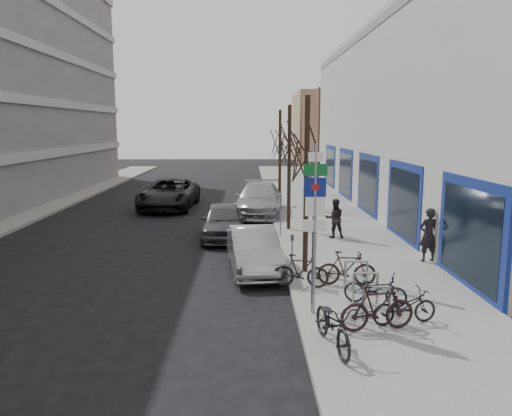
{
  "coord_description": "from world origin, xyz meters",
  "views": [
    {
      "loc": [
        0.87,
        -11.43,
        4.58
      ],
      "look_at": [
        1.09,
        4.36,
        2.0
      ],
      "focal_mm": 35.0,
      "sensor_mm": 36.0,
      "label": 1
    }
  ],
  "objects_px": {
    "pedestrian_near": "(428,235)",
    "bike_far_inner": "(347,268)",
    "bike_mid_inner": "(301,270)",
    "parked_car_front": "(254,250)",
    "bike_near_right": "(377,307)",
    "meter_back": "(274,199)",
    "bike_mid_curb": "(375,286)",
    "highway_sign_pole": "(315,219)",
    "bike_far_curb": "(405,304)",
    "pedestrian_far": "(335,218)",
    "bike_rack": "(365,284)",
    "parked_car_mid": "(223,221)",
    "meter_mid": "(281,218)",
    "tree_near": "(307,143)",
    "tree_far": "(280,135)",
    "bike_near_left": "(333,320)",
    "meter_front": "(292,251)",
    "tree_mid": "(289,138)",
    "parked_car_back": "(259,199)",
    "lane_car": "(169,194)"
  },
  "relations": [
    {
      "from": "meter_back",
      "to": "lane_car",
      "type": "height_order",
      "value": "lane_car"
    },
    {
      "from": "meter_front",
      "to": "highway_sign_pole",
      "type": "bearing_deg",
      "value": -85.25
    },
    {
      "from": "parked_car_back",
      "to": "pedestrian_near",
      "type": "bearing_deg",
      "value": -55.86
    },
    {
      "from": "bike_rack",
      "to": "pedestrian_near",
      "type": "relative_size",
      "value": 1.26
    },
    {
      "from": "bike_near_left",
      "to": "bike_far_inner",
      "type": "xyz_separation_m",
      "value": [
        1.06,
        4.03,
        -0.08
      ]
    },
    {
      "from": "bike_near_left",
      "to": "bike_far_inner",
      "type": "distance_m",
      "value": 4.17
    },
    {
      "from": "meter_mid",
      "to": "pedestrian_near",
      "type": "relative_size",
      "value": 0.71
    },
    {
      "from": "bike_near_left",
      "to": "pedestrian_near",
      "type": "bearing_deg",
      "value": 46.52
    },
    {
      "from": "meter_back",
      "to": "bike_near_left",
      "type": "relative_size",
      "value": 0.66
    },
    {
      "from": "bike_mid_curb",
      "to": "bike_mid_inner",
      "type": "height_order",
      "value": "bike_mid_inner"
    },
    {
      "from": "pedestrian_far",
      "to": "meter_front",
      "type": "bearing_deg",
      "value": 65.01
    },
    {
      "from": "meter_mid",
      "to": "parked_car_mid",
      "type": "xyz_separation_m",
      "value": [
        -2.35,
        0.33,
        -0.19
      ]
    },
    {
      "from": "bike_mid_inner",
      "to": "bike_near_right",
      "type": "bearing_deg",
      "value": -145.0
    },
    {
      "from": "parked_car_mid",
      "to": "tree_near",
      "type": "bearing_deg",
      "value": -63.5
    },
    {
      "from": "meter_front",
      "to": "pedestrian_near",
      "type": "xyz_separation_m",
      "value": [
        4.65,
        1.59,
        0.13
      ]
    },
    {
      "from": "bike_rack",
      "to": "tree_far",
      "type": "xyz_separation_m",
      "value": [
        -1.2,
        15.9,
        3.44
      ]
    },
    {
      "from": "meter_mid",
      "to": "parked_car_back",
      "type": "relative_size",
      "value": 0.22
    },
    {
      "from": "highway_sign_pole",
      "to": "bike_far_curb",
      "type": "xyz_separation_m",
      "value": [
        1.99,
        -0.69,
        -1.83
      ]
    },
    {
      "from": "bike_rack",
      "to": "parked_car_mid",
      "type": "distance_m",
      "value": 9.15
    },
    {
      "from": "meter_back",
      "to": "parked_car_front",
      "type": "bearing_deg",
      "value": -96.49
    },
    {
      "from": "tree_near",
      "to": "bike_far_curb",
      "type": "distance_m",
      "value": 5.74
    },
    {
      "from": "meter_mid",
      "to": "parked_car_back",
      "type": "height_order",
      "value": "parked_car_back"
    },
    {
      "from": "parked_car_mid",
      "to": "pedestrian_near",
      "type": "bearing_deg",
      "value": -32.41
    },
    {
      "from": "pedestrian_near",
      "to": "bike_far_inner",
      "type": "bearing_deg",
      "value": 25.25
    },
    {
      "from": "bike_far_curb",
      "to": "pedestrian_near",
      "type": "distance_m",
      "value": 5.83
    },
    {
      "from": "tree_near",
      "to": "parked_car_front",
      "type": "bearing_deg",
      "value": 160.86
    },
    {
      "from": "tree_near",
      "to": "parked_car_mid",
      "type": "distance_m",
      "value": 6.9
    },
    {
      "from": "bike_mid_curb",
      "to": "parked_car_mid",
      "type": "xyz_separation_m",
      "value": [
        -4.23,
        8.31,
        0.1
      ]
    },
    {
      "from": "bike_near_left",
      "to": "bike_far_inner",
      "type": "bearing_deg",
      "value": 64.77
    },
    {
      "from": "tree_near",
      "to": "bike_far_inner",
      "type": "distance_m",
      "value": 3.86
    },
    {
      "from": "meter_front",
      "to": "bike_near_left",
      "type": "relative_size",
      "value": 0.66
    },
    {
      "from": "pedestrian_far",
      "to": "bike_far_inner",
      "type": "bearing_deg",
      "value": 80.99
    },
    {
      "from": "bike_far_inner",
      "to": "pedestrian_near",
      "type": "bearing_deg",
      "value": -47.43
    },
    {
      "from": "tree_near",
      "to": "bike_mid_curb",
      "type": "relative_size",
      "value": 3.49
    },
    {
      "from": "bike_near_right",
      "to": "pedestrian_far",
      "type": "xyz_separation_m",
      "value": [
        0.64,
        9.31,
        0.27
      ]
    },
    {
      "from": "bike_mid_inner",
      "to": "parked_car_front",
      "type": "height_order",
      "value": "parked_car_front"
    },
    {
      "from": "highway_sign_pole",
      "to": "lane_car",
      "type": "height_order",
      "value": "highway_sign_pole"
    },
    {
      "from": "bike_far_curb",
      "to": "bike_far_inner",
      "type": "height_order",
      "value": "bike_far_inner"
    },
    {
      "from": "meter_front",
      "to": "meter_back",
      "type": "height_order",
      "value": "same"
    },
    {
      "from": "bike_rack",
      "to": "pedestrian_far",
      "type": "xyz_separation_m",
      "value": [
        0.52,
        7.64,
        0.29
      ]
    },
    {
      "from": "meter_back",
      "to": "pedestrian_far",
      "type": "relative_size",
      "value": 0.8
    },
    {
      "from": "bike_near_right",
      "to": "meter_back",
      "type": "bearing_deg",
      "value": -5.13
    },
    {
      "from": "tree_mid",
      "to": "bike_near_left",
      "type": "relative_size",
      "value": 2.86
    },
    {
      "from": "highway_sign_pole",
      "to": "tree_far",
      "type": "distance_m",
      "value": 16.59
    },
    {
      "from": "bike_far_curb",
      "to": "parked_car_mid",
      "type": "bearing_deg",
      "value": 13.69
    },
    {
      "from": "meter_back",
      "to": "bike_far_curb",
      "type": "relative_size",
      "value": 0.82
    },
    {
      "from": "meter_mid",
      "to": "parked_car_mid",
      "type": "distance_m",
      "value": 2.38
    },
    {
      "from": "meter_back",
      "to": "parked_car_back",
      "type": "distance_m",
      "value": 0.81
    },
    {
      "from": "bike_near_left",
      "to": "bike_far_curb",
      "type": "relative_size",
      "value": 1.23
    },
    {
      "from": "parked_car_mid",
      "to": "lane_car",
      "type": "bearing_deg",
      "value": 112.8
    }
  ]
}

